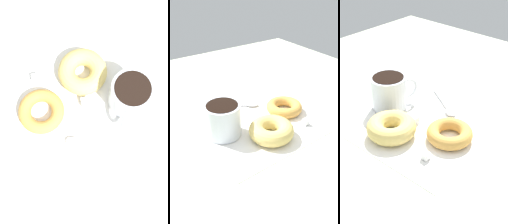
% 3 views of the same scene
% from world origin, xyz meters
% --- Properties ---
extents(ground_plane, '(1.20, 1.20, 0.02)m').
position_xyz_m(ground_plane, '(0.00, 0.00, -0.01)').
color(ground_plane, beige).
extents(napkin, '(0.35, 0.35, 0.00)m').
position_xyz_m(napkin, '(-0.00, 0.01, 0.00)').
color(napkin, white).
rests_on(napkin, ground_plane).
extents(coffee_cup, '(0.12, 0.09, 0.08)m').
position_xyz_m(coffee_cup, '(0.01, -0.09, 0.05)').
color(coffee_cup, silver).
rests_on(coffee_cup, napkin).
extents(donut_near_cup, '(0.11, 0.11, 0.04)m').
position_xyz_m(donut_near_cup, '(0.09, -0.00, 0.02)').
color(donut_near_cup, '#E5C66B').
rests_on(donut_near_cup, napkin).
extents(donut_far, '(0.10, 0.10, 0.03)m').
position_xyz_m(donut_far, '(0.02, 0.11, 0.02)').
color(donut_far, gold).
rests_on(donut_far, napkin).
extents(spoon, '(0.09, 0.13, 0.01)m').
position_xyz_m(spoon, '(-0.07, 0.03, 0.01)').
color(spoon, silver).
rests_on(spoon, napkin).
extents(sugar_cube, '(0.01, 0.01, 0.01)m').
position_xyz_m(sugar_cube, '(0.10, 0.11, 0.01)').
color(sugar_cube, white).
rests_on(sugar_cube, napkin).
extents(sugar_cube_extra, '(0.02, 0.02, 0.02)m').
position_xyz_m(sugar_cube_extra, '(0.02, 0.01, 0.01)').
color(sugar_cube_extra, white).
rests_on(sugar_cube_extra, napkin).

